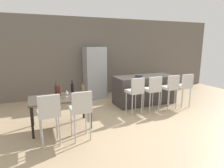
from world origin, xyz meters
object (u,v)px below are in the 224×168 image
object	(u,v)px
wine_bottle_far	(83,91)
kitchen_island	(144,90)
wine_bottle_right	(56,90)
wine_bottle_near	(59,91)
dining_chair_near	(49,112)
bar_chair_middle	(153,88)
bar_chair_right	(171,86)
wine_glass_left	(67,92)
refrigerator	(95,73)
bar_chair_far	(185,85)
dining_chair_far	(81,108)
wine_bottle_inner	(72,88)
dining_table	(60,100)
potted_plant	(159,83)
bar_chair_left	(135,90)
fruit_bowl	(139,76)

from	to	relation	value
wine_bottle_far	kitchen_island	bearing A→B (deg)	23.04
wine_bottle_far	wine_bottle_right	distance (m)	0.65
wine_bottle_near	wine_bottle_right	xyz separation A→B (m)	(-0.06, 0.10, 0.01)
dining_chair_near	wine_bottle_right	distance (m)	1.03
bar_chair_middle	dining_chair_near	size ratio (longest dim) A/B	1.00
bar_chair_right	wine_glass_left	size ratio (longest dim) A/B	6.03
wine_glass_left	refrigerator	size ratio (longest dim) A/B	0.09
bar_chair_far	dining_chair_near	distance (m)	4.19
wine_bottle_far	wine_glass_left	xyz separation A→B (m)	(-0.36, 0.07, -0.01)
dining_chair_near	wine_bottle_right	size ratio (longest dim) A/B	3.35
dining_chair_far	wine_bottle_inner	distance (m)	1.08
dining_table	bar_chair_middle	bearing A→B (deg)	2.04
wine_glass_left	wine_bottle_far	bearing A→B (deg)	-11.28
dining_chair_far	wine_bottle_near	size ratio (longest dim) A/B	3.61
bar_chair_right	potted_plant	size ratio (longest dim) A/B	1.89
kitchen_island	dining_chair_near	world-z (taller)	dining_chair_near
dining_chair_far	wine_bottle_near	world-z (taller)	dining_chair_far
potted_plant	wine_bottle_inner	bearing A→B (deg)	-154.57
kitchen_island	bar_chair_left	world-z (taller)	bar_chair_left
bar_chair_far	wine_bottle_inner	bearing A→B (deg)	176.67
bar_chair_middle	wine_bottle_far	world-z (taller)	wine_bottle_far
wine_glass_left	potted_plant	world-z (taller)	wine_glass_left
fruit_bowl	potted_plant	bearing A→B (deg)	37.64
potted_plant	wine_glass_left	bearing A→B (deg)	-152.06
bar_chair_right	wine_bottle_far	bearing A→B (deg)	-175.96
refrigerator	fruit_bowl	distance (m)	1.75
dining_table	wine_bottle_inner	world-z (taller)	wine_bottle_inner
bar_chair_far	dining_table	world-z (taller)	bar_chair_far
dining_chair_near	fruit_bowl	world-z (taller)	dining_chair_near
bar_chair_far	wine_bottle_far	size ratio (longest dim) A/B	3.19
dining_table	wine_bottle_near	bearing A→B (deg)	85.45
kitchen_island	refrigerator	xyz separation A→B (m)	(-1.30, 1.34, 0.46)
wine_bottle_near	potted_plant	bearing A→B (deg)	25.59
refrigerator	potted_plant	size ratio (longest dim) A/B	3.31
wine_glass_left	potted_plant	size ratio (longest dim) A/B	0.31
bar_chair_middle	potted_plant	xyz separation A→B (m)	(1.76, 2.12, -0.38)
bar_chair_middle	wine_bottle_right	world-z (taller)	wine_bottle_right
wine_bottle_inner	wine_bottle_near	bearing A→B (deg)	-152.55
bar_chair_right	bar_chair_far	distance (m)	0.53
bar_chair_far	wine_bottle_right	distance (m)	3.85
bar_chair_far	fruit_bowl	world-z (taller)	bar_chair_far
dining_chair_far	dining_table	bearing A→B (deg)	111.95
wine_bottle_right	refrigerator	xyz separation A→B (m)	(1.58, 2.01, 0.05)
fruit_bowl	dining_chair_far	bearing A→B (deg)	-144.92
wine_bottle_inner	bar_chair_far	bearing A→B (deg)	-3.33
refrigerator	wine_bottle_right	bearing A→B (deg)	-128.22
wine_glass_left	refrigerator	world-z (taller)	refrigerator
bar_chair_right	dining_table	distance (m)	3.26
kitchen_island	potted_plant	bearing A→B (deg)	40.58
bar_chair_far	wine_glass_left	bearing A→B (deg)	-178.08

